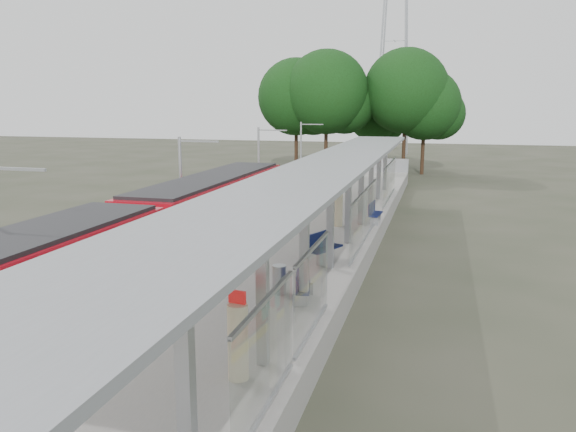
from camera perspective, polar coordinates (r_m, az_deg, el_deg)
The scene contains 15 objects.
trackbed at distance 28.30m, azimuth -6.43°, elevation -2.67°, with size 3.00×70.00×0.24m, color #59544C.
platform at distance 26.90m, azimuth 2.51°, elevation -2.50°, with size 6.00×50.00×1.00m, color gray.
tactile_strip at distance 27.45m, azimuth -2.68°, elevation -1.13°, with size 0.60×50.00×0.02m, color yellow.
end_fence at distance 51.05m, azimuth 8.76°, elevation 5.17°, with size 6.00×0.10×1.20m, color #9EA0A5.
train at distance 20.47m, azimuth -15.27°, elevation -2.83°, with size 2.74×27.60×3.62m.
canopy at distance 22.24m, azimuth 4.46°, elevation 4.27°, with size 3.27×38.00×3.66m.
pylon at distance 79.71m, azimuth 10.87°, elevation 19.79°, with size 8.00×4.00×38.00m, color #9EA0A5, non-canonical shape.
tree_cluster at distance 57.63m, azimuth 7.48°, elevation 11.88°, with size 20.04×14.35×12.38m.
catenary_masts at distance 27.54m, azimuth -10.64°, elevation 2.75°, with size 2.08×48.16×5.40m.
bench_near at distance 17.23m, azimuth 1.30°, elevation -7.01°, with size 0.69×1.42×0.93m.
bench_mid at distance 21.42m, azimuth 3.57°, elevation -3.05°, with size 1.15×1.75×1.15m.
bench_far at distance 28.64m, azimuth 8.72°, elevation 0.39°, with size 0.58×1.58×1.06m.
info_pillar_near at distance 12.46m, azimuth -5.10°, elevation -12.53°, with size 0.45×0.45×2.02m.
info_pillar_far at distance 27.66m, azimuth 5.13°, elevation 0.66°, with size 0.43×0.43×1.91m.
litter_bin at distance 17.85m, azimuth -0.89°, elevation -6.45°, with size 0.45×0.45×0.92m, color #9EA0A5.
Camera 1 is at (5.73, -5.50, 6.89)m, focal length 35.00 mm.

